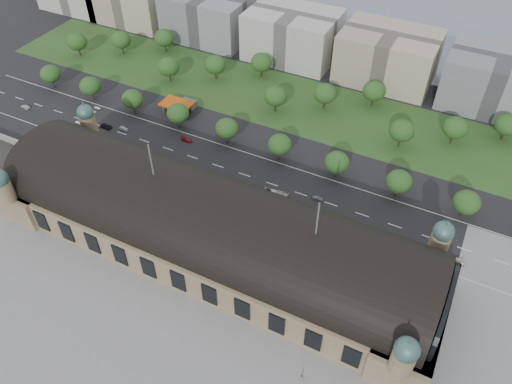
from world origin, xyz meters
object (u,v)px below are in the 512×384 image
at_px(traffic_car_3, 187,140).
at_px(traffic_car_6, 457,261).
at_px(parked_car_2, 103,157).
at_px(bus_east, 277,195).
at_px(petrol_station, 183,104).
at_px(traffic_car_5, 318,199).
at_px(pedestrian_0, 301,377).
at_px(parked_car_0, 79,141).
at_px(parked_car_5, 173,182).
at_px(bus_mid, 234,190).
at_px(traffic_car_1, 124,129).
at_px(parked_car_3, 174,175).
at_px(parked_car_1, 124,159).
at_px(parked_car_4, 182,185).
at_px(traffic_car_2, 106,126).
at_px(parked_car_6, 181,185).
at_px(bus_west, 254,197).
at_px(traffic_car_0, 25,107).

bearing_deg(traffic_car_3, traffic_car_6, -97.07).
relative_size(parked_car_2, bus_east, 0.49).
relative_size(petrol_station, traffic_car_5, 3.63).
bearing_deg(pedestrian_0, traffic_car_3, 122.87).
xyz_separation_m(parked_car_0, bus_east, (88.81, 7.25, 0.75)).
height_order(petrol_station, traffic_car_5, petrol_station).
distance_m(traffic_car_3, parked_car_5, 26.88).
bearing_deg(traffic_car_5, bus_mid, 103.48).
bearing_deg(traffic_car_1, parked_car_3, -110.72).
height_order(parked_car_1, parked_car_4, parked_car_1).
bearing_deg(traffic_car_5, traffic_car_2, 82.81).
distance_m(parked_car_6, bus_west, 29.10).
bearing_deg(parked_car_5, traffic_car_2, -141.34).
distance_m(traffic_car_0, parked_car_3, 87.47).
relative_size(traffic_car_5, parked_car_5, 0.73).
relative_size(parked_car_0, bus_west, 0.34).
height_order(parked_car_1, bus_west, bus_west).
bearing_deg(traffic_car_3, parked_car_2, 136.46).
bearing_deg(traffic_car_5, parked_car_5, 100.66).
bearing_deg(traffic_car_6, parked_car_4, -90.38).
relative_size(traffic_car_0, parked_car_1, 0.89).
relative_size(petrol_station, parked_car_3, 3.69).
height_order(traffic_car_5, parked_car_4, parked_car_4).
distance_m(parked_car_1, parked_car_2, 8.99).
xyz_separation_m(traffic_car_2, traffic_car_3, (36.76, 7.91, -0.08)).
relative_size(parked_car_6, bus_mid, 0.42).
relative_size(parked_car_5, pedestrian_0, 2.76).
distance_m(parked_car_1, bus_mid, 49.27).
bearing_deg(parked_car_0, parked_car_5, 58.85).
height_order(parked_car_2, parked_car_6, parked_car_2).
distance_m(traffic_car_0, parked_car_5, 89.71).
height_order(parked_car_0, parked_car_3, parked_car_0).
distance_m(traffic_car_1, parked_car_5, 42.96).
bearing_deg(traffic_car_5, parked_car_4, 101.74).
bearing_deg(parked_car_4, bus_mid, 84.21).
relative_size(petrol_station, parked_car_1, 2.64).
distance_m(traffic_car_1, bus_mid, 63.63).
xyz_separation_m(bus_east, pedestrian_0, (35.75, -60.82, -0.56)).
distance_m(petrol_station, parked_car_1, 41.27).
relative_size(petrol_station, parked_car_6, 2.84).
distance_m(traffic_car_2, bus_east, 85.72).
relative_size(traffic_car_0, parked_car_5, 0.89).
bearing_deg(bus_east, parked_car_4, 103.40).
bearing_deg(traffic_car_0, petrol_station, 118.60).
relative_size(traffic_car_0, parked_car_4, 1.07).
bearing_deg(petrol_station, pedestrian_0, -43.70).
bearing_deg(petrol_station, parked_car_6, -58.23).
xyz_separation_m(parked_car_6, bus_east, (35.28, 11.00, 0.80)).
bearing_deg(parked_car_0, pedestrian_0, 39.89).
xyz_separation_m(traffic_car_6, parked_car_3, (-106.52, -6.18, -0.15)).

